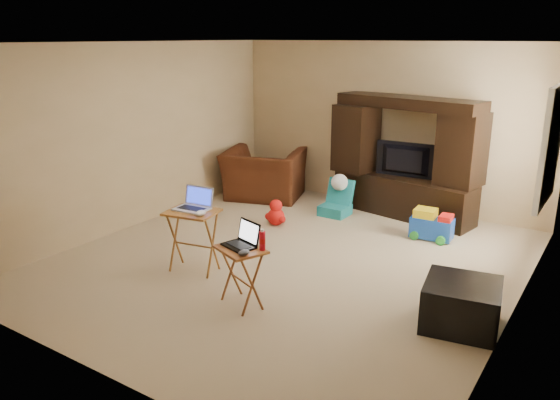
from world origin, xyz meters
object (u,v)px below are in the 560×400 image
Objects in this scene: mouse_left at (201,213)px; recliner at (264,174)px; tray_table_left at (193,241)px; water_bottle at (262,241)px; tray_table_right at (241,277)px; laptop_right at (238,235)px; mouse_right at (244,253)px; laptop_left at (191,200)px; plush_toy at (276,212)px; entertainment_center at (405,158)px; television at (404,161)px; ottoman at (461,305)px; child_rocker at (335,198)px; push_toy at (432,224)px.

recliner is at bearing 112.49° from mouse_left.
tray_table_left is 3.83× the size of water_bottle.
recliner is at bearing 143.44° from tray_table_right.
laptop_right is at bearing -165.96° from water_bottle.
laptop_right is at bearing 140.53° from mouse_right.
laptop_left is at bearing 124.21° from tray_table_left.
recliner is 3.23× the size of plush_toy.
mouse_left is (-1.04, -3.29, -0.13)m from entertainment_center.
television reaches higher than tray_table_left.
tray_table_right is (1.04, -2.17, 0.11)m from plush_toy.
entertainment_center is 3.72m from mouse_right.
mouse_right is (1.12, -0.52, -0.20)m from laptop_left.
ottoman is at bearing -49.22° from entertainment_center.
plush_toy is (0.92, -1.02, -0.21)m from recliner.
mouse_left is at bearing 176.16° from laptop_right.
entertainment_center is at bearing 120.54° from ottoman.
mouse_left reaches higher than ottoman.
recliner reaches higher than child_rocker.
plush_toy is (-1.31, -1.42, -0.68)m from entertainment_center.
laptop_left reaches higher than recliner.
television is at bearing 46.30° from plush_toy.
water_bottle reaches higher than tray_table_left.
plush_toy is at bearing 98.43° from mouse_left.
recliner is at bearing 169.41° from push_toy.
plush_toy is 1.89m from laptop_left.
water_bottle is at bearing -12.71° from mouse_left.
laptop_right is (0.52, -3.01, 0.46)m from child_rocker.
ottoman is 2.08m from tray_table_right.
child_rocker is at bearing 169.36° from push_toy.
recliner reaches higher than water_bottle.
mouse_left reaches higher than push_toy.
mouse_left reaches higher than tray_table_left.
tray_table_left is 1.22m from mouse_right.
child_rocker is at bearing 70.69° from tray_table_left.
mouse_right is at bearing -109.52° from push_toy.
entertainment_center is 11.50× the size of water_bottle.
television is 3.54m from laptop_right.
tray_table_right is at bearing 83.21° from television.
mouse_left reaches higher than mouse_right.
recliner reaches higher than tray_table_right.
push_toy is (0.70, -0.75, -0.67)m from entertainment_center.
push_toy is 3.13m from mouse_left.
push_toy is at bearing 18.30° from plush_toy.
tray_table_left is at bearing 176.30° from laptop_right.
tray_table_right is 4.18× the size of mouse_left.
child_rocker reaches higher than plush_toy.
tray_table_right is (0.96, -0.37, -0.05)m from tray_table_left.
laptop_right reaches higher than mouse_left.
television is 1.63× the size of push_toy.
entertainment_center is 0.06m from television.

